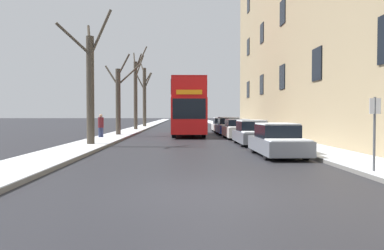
# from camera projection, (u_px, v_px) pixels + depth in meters

# --- Properties ---
(ground_plane) EXTENTS (320.00, 320.00, 0.00)m
(ground_plane) POSITION_uv_depth(u_px,v_px,m) (207.00, 192.00, 8.45)
(ground_plane) COLOR #28282D
(sidewalk_left) EXTENTS (2.32, 130.00, 0.16)m
(sidewalk_left) POSITION_uv_depth(u_px,v_px,m) (150.00, 124.00, 61.25)
(sidewalk_left) COLOR slate
(sidewalk_left) RESTS_ON ground
(sidewalk_right) EXTENTS (2.32, 130.00, 0.16)m
(sidewalk_right) POSITION_uv_depth(u_px,v_px,m) (220.00, 124.00, 61.56)
(sidewalk_right) COLOR slate
(sidewalk_right) RESTS_ON ground
(terrace_facade_right) EXTENTS (9.10, 40.30, 17.79)m
(terrace_facade_right) POSITION_uv_depth(u_px,v_px,m) (344.00, 18.00, 27.54)
(terrace_facade_right) COLOR tan
(terrace_facade_right) RESTS_ON ground
(bare_tree_left_0) EXTENTS (2.78, 2.67, 7.36)m
(bare_tree_left_0) POSITION_uv_depth(u_px,v_px,m) (90.00, 85.00, 20.19)
(bare_tree_left_0) COLOR #423A30
(bare_tree_left_0) RESTS_ON ground
(bare_tree_left_1) EXTENTS (2.91, 1.48, 6.45)m
(bare_tree_left_1) POSITION_uv_depth(u_px,v_px,m) (119.00, 99.00, 29.56)
(bare_tree_left_1) COLOR #423A30
(bare_tree_left_1) RESTS_ON ground
(bare_tree_left_2) EXTENTS (1.77, 3.12, 8.96)m
(bare_tree_left_2) POSITION_uv_depth(u_px,v_px,m) (136.00, 91.00, 39.78)
(bare_tree_left_2) COLOR #423A30
(bare_tree_left_2) RESTS_ON ground
(bare_tree_left_3) EXTENTS (2.36, 2.20, 8.70)m
(bare_tree_left_3) POSITION_uv_depth(u_px,v_px,m) (144.00, 95.00, 49.66)
(bare_tree_left_3) COLOR #423A30
(bare_tree_left_3) RESTS_ON ground
(double_decker_bus) EXTENTS (2.59, 10.20, 4.49)m
(double_decker_bus) POSITION_uv_depth(u_px,v_px,m) (188.00, 105.00, 30.96)
(double_decker_bus) COLOR red
(double_decker_bus) RESTS_ON ground
(parked_car_0) EXTENTS (1.72, 4.33, 1.39)m
(parked_car_0) POSITION_uv_depth(u_px,v_px,m) (278.00, 141.00, 15.70)
(parked_car_0) COLOR slate
(parked_car_0) RESTS_ON ground
(parked_car_1) EXTENTS (1.69, 4.32, 1.44)m
(parked_car_1) POSITION_uv_depth(u_px,v_px,m) (252.00, 133.00, 21.53)
(parked_car_1) COLOR slate
(parked_car_1) RESTS_ON ground
(parked_car_2) EXTENTS (1.80, 4.51, 1.43)m
(parked_car_2) POSITION_uv_depth(u_px,v_px,m) (237.00, 129.00, 27.01)
(parked_car_2) COLOR silver
(parked_car_2) RESTS_ON ground
(parked_car_3) EXTENTS (1.89, 4.07, 1.53)m
(parked_car_3) POSITION_uv_depth(u_px,v_px,m) (228.00, 127.00, 32.35)
(parked_car_3) COLOR navy
(parked_car_3) RESTS_ON ground
(parked_car_4) EXTENTS (1.84, 4.05, 1.44)m
(parked_car_4) POSITION_uv_depth(u_px,v_px,m) (222.00, 125.00, 37.36)
(parked_car_4) COLOR silver
(parked_car_4) RESTS_ON ground
(pedestrian_left_sidewalk) EXTENTS (0.39, 0.39, 1.78)m
(pedestrian_left_sidewalk) POSITION_uv_depth(u_px,v_px,m) (101.00, 125.00, 26.24)
(pedestrian_left_sidewalk) COLOR navy
(pedestrian_left_sidewalk) RESTS_ON ground
(street_sign_post) EXTENTS (0.32, 0.07, 2.25)m
(street_sign_post) POSITION_uv_depth(u_px,v_px,m) (374.00, 131.00, 10.50)
(street_sign_post) COLOR #4C4F54
(street_sign_post) RESTS_ON ground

